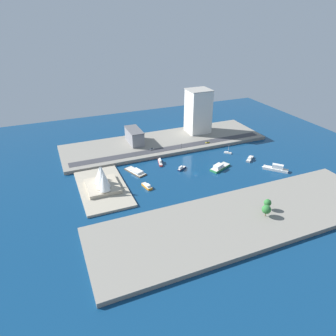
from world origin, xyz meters
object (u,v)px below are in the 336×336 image
Objects in this scene: water_taxi_orange at (147,186)px; hotel_broad_white at (198,111)px; opera_landmark at (102,179)px; ferry_green_doubledeck at (220,167)px; van_white at (152,149)px; sailboat_small_white at (228,153)px; tugboat_red at (160,162)px; yacht_sleek_gray at (250,159)px; barge_flat_brown at (136,171)px; patrol_launch_navy at (182,168)px; taxi_yellow_cab at (207,142)px; warehouse_low_gray at (134,136)px; traffic_light_waterfront at (181,146)px; ferry_white_commuter at (276,168)px.

hotel_broad_white is (100.63, -103.64, 29.15)m from water_taxi_orange.
opera_landmark is (-89.42, 141.26, -19.72)m from hotel_broad_white.
van_white is at bearing 38.35° from ferry_green_doubledeck.
opera_landmark is at bearing 73.40° from water_taxi_orange.
tugboat_red is at bearing 85.78° from sailboat_small_white.
opera_landmark is (-29.02, 66.37, 9.29)m from tugboat_red.
van_white is at bearing 57.41° from yacht_sleek_gray.
hotel_broad_white reaches higher than opera_landmark.
barge_flat_brown is at bearing -61.97° from opera_landmark.
patrol_launch_navy is 68.13m from taxi_yellow_cab.
warehouse_low_gray is at bearing 22.90° from van_white.
van_white is 89.20m from opera_landmark.
warehouse_low_gray is at bearing 48.10° from traffic_light_waterfront.
van_white is (-27.25, -11.51, -7.33)m from warehouse_low_gray.
warehouse_low_gray is (96.28, -18.50, 10.44)m from water_taxi_orange.
traffic_light_waterfront reaches higher than patrol_launch_navy.
ferry_green_doubledeck is at bearing 97.20° from yacht_sleek_gray.
yacht_sleek_gray is 133.35m from warehouse_low_gray.
hotel_broad_white reaches higher than water_taxi_orange.
barge_flat_brown is at bearing 69.25° from ferry_white_commuter.
yacht_sleek_gray is 123.06m from barge_flat_brown.
warehouse_low_gray is at bearing 92.92° from hotel_broad_white.
hotel_broad_white reaches higher than tugboat_red.
sailboat_small_white reaches higher than barge_flat_brown.
warehouse_low_gray is at bearing 66.35° from taxi_yellow_cab.
ferry_green_doubledeck is at bearing -123.81° from tugboat_red.
barge_flat_brown is 69.15m from warehouse_low_gray.
sailboat_small_white is 0.73× the size of water_taxi_orange.
warehouse_low_gray is at bearing 44.10° from ferry_white_commuter.
ferry_green_doubledeck is at bearing -110.35° from patrol_launch_navy.
patrol_launch_navy is (-20.85, -15.02, -0.10)m from tugboat_red.
patrol_launch_navy is (8.26, 76.81, 0.03)m from yacht_sleek_gray.
opera_landmark is at bearing 146.59° from warehouse_low_gray.
hotel_broad_white is (94.64, -23.75, 28.58)m from ferry_green_doubledeck.
barge_flat_brown is (11.37, 44.68, -0.14)m from patrol_launch_navy.
van_white is (57.91, 90.57, 3.11)m from yacht_sleek_gray.
opera_landmark is at bearing 115.30° from traffic_light_waterfront.
tugboat_red is (5.82, 78.90, 0.67)m from sailboat_small_white.
tugboat_red is at bearing 72.41° from yacht_sleek_gray.
tugboat_red reaches higher than water_taxi_orange.
hotel_broad_white reaches higher than van_white.
van_white is at bearing 70.43° from traffic_light_waterfront.
traffic_light_waterfront is at bearing -64.70° from opera_landmark.
van_white is (7.08, 66.87, 0.01)m from taxi_yellow_cab.
ferry_green_doubledeck is 84.50m from barge_flat_brown.
sailboat_small_white is at bearing -88.07° from barge_flat_brown.
yacht_sleek_gray is 121.10m from water_taxi_orange.
warehouse_low_gray is (90.29, 61.39, 9.87)m from ferry_green_doubledeck.
van_white is at bearing 83.96° from taxi_yellow_cab.
van_white is (49.65, 13.76, 3.08)m from patrol_launch_navy.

